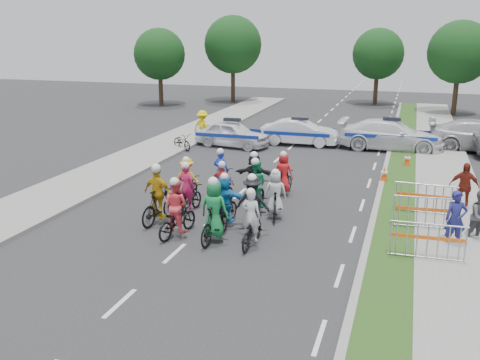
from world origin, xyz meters
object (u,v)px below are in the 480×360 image
(rider_12, at_px, (221,179))
(barrier_0, at_px, (427,243))
(rider_1, at_px, (215,217))
(rider_11, at_px, (254,180))
(rider_0, at_px, (251,227))
(tree_1, at_px, (460,52))
(marshal_hiviz, at_px, (203,127))
(rider_9, at_px, (223,190))
(tree_3, at_px, (233,45))
(rider_7, at_px, (276,199))
(police_car_1, at_px, (300,132))
(spectator_0, at_px, (456,219))
(tree_0, at_px, (159,54))
(barrier_2, at_px, (425,200))
(cone_1, at_px, (407,160))
(police_car_0, at_px, (232,134))
(rider_2, at_px, (177,214))
(parked_bike, at_px, (182,141))
(rider_3, at_px, (159,200))
(spectator_2, at_px, (464,186))
(rider_10, at_px, (188,183))
(tree_4, at_px, (378,54))
(rider_5, at_px, (225,203))
(barrier_1, at_px, (426,214))
(police_car_2, at_px, (391,135))
(cone_0, at_px, (384,175))
(rider_13, at_px, (283,178))
(rider_8, at_px, (256,191))
(rider_4, at_px, (253,209))

(rider_12, xyz_separation_m, barrier_0, (7.34, -4.15, -0.05))
(rider_1, distance_m, rider_11, 4.17)
(rider_0, relative_size, tree_1, 0.26)
(rider_0, distance_m, marshal_hiviz, 14.98)
(rider_9, distance_m, tree_3, 29.50)
(rider_7, relative_size, tree_1, 0.25)
(rider_12, distance_m, police_car_1, 10.13)
(spectator_0, distance_m, tree_0, 33.17)
(barrier_2, relative_size, cone_1, 2.86)
(police_car_0, bearing_deg, rider_2, -158.98)
(police_car_1, distance_m, parked_bike, 6.43)
(rider_0, height_order, rider_3, rider_3)
(spectator_2, relative_size, marshal_hiviz, 0.93)
(rider_3, distance_m, rider_10, 2.46)
(police_car_0, bearing_deg, tree_4, -7.21)
(tree_3, xyz_separation_m, tree_4, (12.00, 2.00, -0.70))
(rider_5, relative_size, marshal_hiviz, 0.97)
(rider_11, distance_m, barrier_1, 6.10)
(rider_5, distance_m, police_car_0, 12.16)
(cone_1, xyz_separation_m, tree_3, (-15.02, 19.76, 4.55))
(marshal_hiviz, xyz_separation_m, tree_1, (13.93, 15.45, 3.63))
(police_car_2, height_order, cone_1, police_car_2)
(police_car_1, bearing_deg, cone_0, -145.70)
(rider_12, xyz_separation_m, tree_4, (3.64, 28.32, 3.58))
(rider_11, xyz_separation_m, tree_4, (2.24, 28.64, 3.40))
(barrier_0, bearing_deg, rider_1, -176.84)
(rider_7, xyz_separation_m, rider_13, (-0.36, 2.63, 0.00))
(rider_10, relative_size, spectator_2, 1.00)
(barrier_2, relative_size, tree_1, 0.29)
(rider_8, xyz_separation_m, rider_12, (-1.77, 1.43, -0.10))
(rider_3, bearing_deg, tree_0, -55.58)
(rider_5, xyz_separation_m, rider_7, (1.36, 1.14, -0.07))
(marshal_hiviz, bearing_deg, rider_0, 131.19)
(rider_0, distance_m, rider_13, 5.12)
(rider_3, distance_m, tree_1, 30.03)
(spectator_0, distance_m, barrier_2, 2.65)
(rider_3, xyz_separation_m, tree_1, (10.50, 27.88, 3.77))
(spectator_0, height_order, tree_1, tree_1)
(rider_5, relative_size, tree_3, 0.24)
(rider_4, distance_m, rider_11, 3.19)
(rider_12, bearing_deg, rider_11, 166.26)
(rider_0, xyz_separation_m, rider_10, (-3.43, 3.36, 0.07))
(police_car_0, distance_m, tree_0, 18.00)
(rider_9, height_order, tree_0, tree_0)
(police_car_0, height_order, barrier_1, police_car_0)
(barrier_0, height_order, tree_4, tree_4)
(rider_7, xyz_separation_m, cone_0, (3.18, 5.54, -0.34))
(rider_7, bearing_deg, barrier_1, 172.81)
(police_car_2, height_order, cone_0, police_car_2)
(rider_12, xyz_separation_m, barrier_1, (7.34, -1.70, -0.05))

